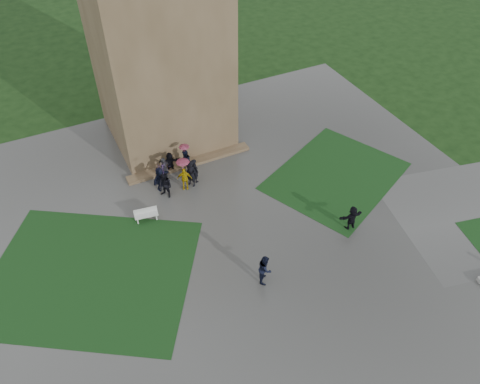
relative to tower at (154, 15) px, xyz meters
name	(u,v)px	position (x,y,z in m)	size (l,w,h in m)	color
ground	(260,272)	(0.00, -15.00, -9.00)	(120.00, 120.00, 0.00)	black
plaza	(244,248)	(0.00, -13.00, -8.99)	(34.00, 34.00, 0.02)	#3B3B39
lawn_inset_left	(91,274)	(-8.50, -11.00, -8.97)	(11.00, 9.00, 0.01)	black
lawn_inset_right	(336,176)	(8.50, -10.00, -8.97)	(9.00, 7.00, 0.01)	black
tower	(154,15)	(0.00, 0.00, 0.00)	(8.00, 8.00, 18.00)	brown
tower_plinth	(190,163)	(0.00, -4.40, -8.87)	(9.00, 0.80, 0.22)	brown
bench	(146,214)	(-4.38, -8.30, -8.55)	(1.49, 0.65, 0.83)	silver
visitor_cluster	(174,171)	(-1.64, -5.96, -7.81)	(3.42, 3.25, 2.64)	black
pedestrian_mid	(265,268)	(-0.02, -15.52, -8.05)	(0.91, 0.52, 1.87)	black
pedestrian_near	(352,218)	(6.49, -14.38, -8.14)	(1.55, 0.56, 1.67)	black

